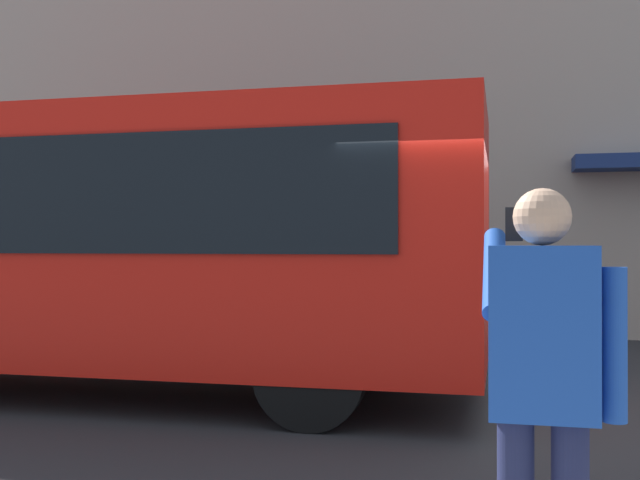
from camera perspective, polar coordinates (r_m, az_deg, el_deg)
ground_plane at (r=7.64m, az=12.54°, el=-12.68°), size 60.00×60.00×0.00m
building_facade_far at (r=14.91m, az=13.00°, el=16.66°), size 28.00×1.55×12.00m
red_bus at (r=8.90m, az=-18.14°, el=0.00°), size 9.05×2.54×3.08m
pedestrian_photographer at (r=3.07m, az=16.38°, el=-9.55°), size 0.53×0.52×1.70m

